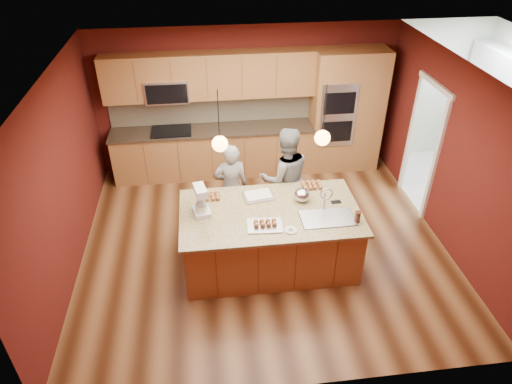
{
  "coord_description": "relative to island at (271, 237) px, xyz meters",
  "views": [
    {
      "loc": [
        -0.8,
        -5.44,
        4.61
      ],
      "look_at": [
        -0.14,
        -0.1,
        1.02
      ],
      "focal_mm": 32.0,
      "sensor_mm": 36.0,
      "label": 1
    }
  ],
  "objects": [
    {
      "name": "island",
      "position": [
        0.0,
        0.0,
        0.0
      ],
      "size": [
        2.48,
        1.39,
        1.29
      ],
      "color": "#9A642A",
      "rests_on": "floor"
    },
    {
      "name": "wall_right",
      "position": [
        2.72,
        0.45,
        0.88
      ],
      "size": [
        0.0,
        5.0,
        5.0
      ],
      "primitive_type": "plane",
      "rotation": [
        1.57,
        0.0,
        -1.57
      ],
      "color": "#4D1410",
      "rests_on": "ground"
    },
    {
      "name": "cooling_rack",
      "position": [
        -0.14,
        -0.31,
        0.46
      ],
      "size": [
        0.48,
        0.35,
        0.02
      ],
      "primitive_type": "cube",
      "rotation": [
        0.0,
        0.0,
        -0.06
      ],
      "color": "silver",
      "rests_on": "island"
    },
    {
      "name": "person_left",
      "position": [
        -0.49,
        0.95,
        0.27
      ],
      "size": [
        0.56,
        0.39,
        1.47
      ],
      "primitive_type": "imported",
      "rotation": [
        0.0,
        0.0,
        3.21
      ],
      "color": "black",
      "rests_on": "floor"
    },
    {
      "name": "person_right",
      "position": [
        0.36,
        0.95,
        0.37
      ],
      "size": [
        0.87,
        0.7,
        1.68
      ],
      "primitive_type": "imported",
      "rotation": [
        0.0,
        0.0,
        3.23
      ],
      "color": "gray",
      "rests_on": "floor"
    },
    {
      "name": "sheet_cake",
      "position": [
        -0.13,
        0.38,
        0.47
      ],
      "size": [
        0.47,
        0.37,
        0.05
      ],
      "rotation": [
        0.0,
        0.0,
        0.16
      ],
      "color": "silver",
      "rests_on": "island"
    },
    {
      "name": "pendant_left",
      "position": [
        -0.66,
        0.0,
        1.54
      ],
      "size": [
        0.2,
        0.2,
        0.8
      ],
      "color": "black",
      "rests_on": "ceiling"
    },
    {
      "name": "plate",
      "position": [
        0.18,
        -0.45,
        0.45
      ],
      "size": [
        0.17,
        0.17,
        0.01
      ],
      "primitive_type": "cylinder",
      "color": "silver",
      "rests_on": "island"
    },
    {
      "name": "oven_column",
      "position": [
        1.81,
        2.64,
        0.68
      ],
      "size": [
        1.3,
        0.62,
        2.3
      ],
      "color": "#9A642A",
      "rests_on": "floor"
    },
    {
      "name": "ceiling",
      "position": [
        -0.03,
        0.45,
        2.23
      ],
      "size": [
        5.5,
        5.5,
        0.0
      ],
      "primitive_type": "plane",
      "rotation": [
        3.14,
        0.0,
        0.0
      ],
      "color": "white",
      "rests_on": "ground"
    },
    {
      "name": "pendant_right",
      "position": [
        0.63,
        0.0,
        1.54
      ],
      "size": [
        0.2,
        0.2,
        0.8
      ],
      "color": "black",
      "rests_on": "ceiling"
    },
    {
      "name": "floor",
      "position": [
        -0.03,
        0.45,
        -0.47
      ],
      "size": [
        5.5,
        5.5,
        0.0
      ],
      "primitive_type": "plane",
      "color": "#41210F",
      "rests_on": "ground"
    },
    {
      "name": "washer",
      "position": [
        4.18,
        1.24,
        0.08
      ],
      "size": [
        0.79,
        0.81,
        1.09
      ],
      "primitive_type": "cube",
      "rotation": [
        0.0,
        0.0,
        -0.19
      ],
      "color": "silver",
      "rests_on": "floor"
    },
    {
      "name": "cupcakes_right",
      "position": [
        0.69,
        0.54,
        0.48
      ],
      "size": [
        0.3,
        0.23,
        0.07
      ],
      "primitive_type": null,
      "color": "#BF7240",
      "rests_on": "island"
    },
    {
      "name": "cabinet_run",
      "position": [
        -0.71,
        2.69,
        0.52
      ],
      "size": [
        3.74,
        0.64,
        2.3
      ],
      "color": "#9A642A",
      "rests_on": "floor"
    },
    {
      "name": "wall_front",
      "position": [
        -0.03,
        -2.05,
        0.88
      ],
      "size": [
        5.5,
        0.0,
        5.5
      ],
      "primitive_type": "plane",
      "rotation": [
        -1.57,
        0.0,
        0.0
      ],
      "color": "#4D1410",
      "rests_on": "ground"
    },
    {
      "name": "wall_left",
      "position": [
        -2.78,
        0.45,
        0.88
      ],
      "size": [
        0.0,
        5.0,
        5.0
      ],
      "primitive_type": "plane",
      "rotation": [
        1.57,
        0.0,
        1.57
      ],
      "color": "#4D1410",
      "rests_on": "ground"
    },
    {
      "name": "cupcakes_rack",
      "position": [
        -0.13,
        -0.31,
        0.5
      ],
      "size": [
        0.32,
        0.16,
        0.07
      ],
      "primitive_type": null,
      "color": "#BF7240",
      "rests_on": "island"
    },
    {
      "name": "stand_mixer",
      "position": [
        -0.95,
        0.09,
        0.62
      ],
      "size": [
        0.27,
        0.34,
        0.41
      ],
      "rotation": [
        0.0,
        0.0,
        0.2
      ],
      "color": "silver",
      "rests_on": "island"
    },
    {
      "name": "dryer",
      "position": [
        4.19,
        1.92,
        0.08
      ],
      "size": [
        0.82,
        0.84,
        1.1
      ],
      "primitive_type": "cube",
      "rotation": [
        0.0,
        0.0,
        -0.22
      ],
      "color": "silver",
      "rests_on": "floor"
    },
    {
      "name": "tumbler",
      "position": [
        1.1,
        -0.36,
        0.53
      ],
      "size": [
        0.08,
        0.08,
        0.16
      ],
      "primitive_type": "cylinder",
      "color": "#3D1D11",
      "rests_on": "island"
    },
    {
      "name": "wall_back",
      "position": [
        -0.03,
        2.95,
        0.88
      ],
      "size": [
        5.5,
        0.0,
        5.5
      ],
      "primitive_type": "plane",
      "rotation": [
        1.57,
        0.0,
        0.0
      ],
      "color": "#4D1410",
      "rests_on": "ground"
    },
    {
      "name": "phone",
      "position": [
        0.94,
        0.11,
        0.45
      ],
      "size": [
        0.14,
        0.08,
        0.01
      ],
      "primitive_type": "cube",
      "rotation": [
        0.0,
        0.0,
        0.05
      ],
      "color": "black",
      "rests_on": "island"
    },
    {
      "name": "cupcakes_left",
      "position": [
        -0.82,
        0.44,
        0.48
      ],
      "size": [
        0.3,
        0.23,
        0.07
      ],
      "primitive_type": null,
      "color": "#BF7240",
      "rests_on": "island"
    },
    {
      "name": "doorway_trim",
      "position": [
        2.7,
        1.25,
        0.58
      ],
      "size": [
        0.08,
        1.11,
        2.2
      ],
      "primitive_type": null,
      "color": "white",
      "rests_on": "wall_right"
    },
    {
      "name": "mixing_bowl",
      "position": [
        0.47,
        0.21,
        0.54
      ],
      "size": [
        0.23,
        0.23,
        0.2
      ],
      "primitive_type": "ellipsoid",
      "color": "silver",
      "rests_on": "island"
    }
  ]
}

